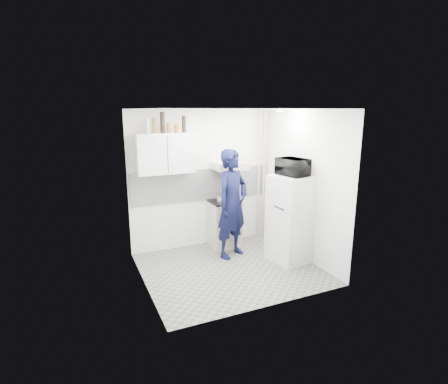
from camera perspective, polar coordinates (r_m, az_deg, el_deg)
name	(u,v)px	position (r m, az deg, el deg)	size (l,w,h in m)	color
floor	(230,269)	(5.97, 0.96, -12.41)	(2.80, 2.80, 0.00)	slate
ceiling	(230,109)	(5.38, 1.07, 13.42)	(2.80, 2.80, 0.00)	white
wall_back	(202,179)	(6.66, -3.55, 2.10)	(2.80, 2.80, 0.00)	white
wall_left	(141,202)	(5.12, -13.35, -1.65)	(2.60, 2.60, 0.00)	white
wall_right	(303,185)	(6.24, 12.74, 1.05)	(2.60, 2.60, 0.00)	white
person	(232,204)	(6.16, 1.36, -1.96)	(0.71, 0.46, 1.94)	black
stove	(224,224)	(6.78, -0.01, -5.26)	(0.54, 0.54, 0.86)	#BBB6A3
fridge	(291,219)	(6.12, 10.81, -4.33)	(0.63, 0.63, 1.52)	silver
stove_top	(224,202)	(6.65, -0.01, -1.59)	(0.52, 0.52, 0.03)	black
saucepan	(221,199)	(6.58, -0.42, -1.15)	(0.18, 0.18, 0.10)	silver
microwave	(293,167)	(5.92, 11.19, 4.03)	(0.35, 0.52, 0.29)	black
bottle_b	(148,126)	(6.08, -12.34, 10.50)	(0.06, 0.06, 0.25)	silver
bottle_c	(154,126)	(6.11, -11.35, 10.57)	(0.06, 0.06, 0.25)	brown
bottle_d	(162,122)	(6.14, -10.02, 11.12)	(0.08, 0.08, 0.35)	black
canister_a	(169,128)	(6.17, -9.00, 10.33)	(0.07, 0.07, 0.17)	brown
canister_b	(177,128)	(6.21, -7.72, 10.29)	(0.08, 0.08, 0.15)	brown
bottle_e	(184,124)	(6.24, -6.57, 10.95)	(0.07, 0.07, 0.29)	black
upper_cabinet	(165,153)	(6.19, -9.60, 6.25)	(1.00, 0.35, 0.70)	silver
range_hood	(229,166)	(6.56, 0.88, 4.35)	(0.60, 0.50, 0.14)	#BBB6A3
backsplash	(203,184)	(6.67, -3.49, 1.24)	(2.74, 0.03, 0.60)	white
pipe_a	(264,175)	(7.14, 6.50, 2.80)	(0.05, 0.05, 2.60)	#BBB6A3
pipe_b	(259,175)	(7.08, 5.67, 2.73)	(0.04, 0.04, 2.60)	#BBB6A3
ceiling_spot_fixture	(280,111)	(6.04, 9.08, 12.96)	(0.10, 0.10, 0.02)	white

